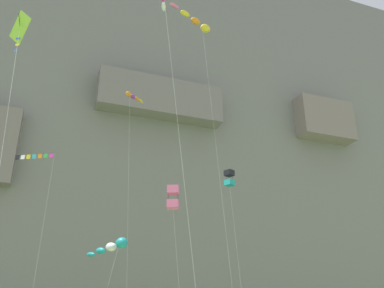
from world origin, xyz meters
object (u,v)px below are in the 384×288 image
kite_banner_low_right (34,166)px  kite_windsock_front_field (112,247)px  kite_diamond_high_left (18,44)px  kite_windsock_upper_left (196,22)px  kite_box_far_right (229,178)px  kite_box_high_center (173,197)px  kite_windsock_low_center (133,97)px

kite_banner_low_right → kite_windsock_front_field: kite_banner_low_right is taller
kite_diamond_high_left → kite_windsock_upper_left: bearing=50.9°
kite_banner_low_right → kite_windsock_upper_left: bearing=-22.3°
kite_banner_low_right → kite_box_far_right: 22.18m
kite_windsock_upper_left → kite_windsock_front_field: bearing=129.1°
kite_windsock_upper_left → kite_box_far_right: kite_windsock_upper_left is taller
kite_windsock_upper_left → kite_box_high_center: (-2.37, -0.72, -19.02)m
kite_windsock_upper_left → kite_windsock_low_center: 13.21m
kite_box_high_center → kite_windsock_low_center: kite_windsock_low_center is taller
kite_box_high_center → kite_windsock_upper_left: bearing=16.8°
kite_diamond_high_left → kite_windsock_front_field: (8.24, 24.27, -3.48)m
kite_windsock_low_center → kite_windsock_front_field: bearing=-111.0°
kite_windsock_front_field → kite_box_far_right: size_ratio=0.53×
kite_diamond_high_left → kite_box_far_right: (22.00, 27.53, 5.78)m
kite_windsock_front_field → kite_box_far_right: 16.90m
kite_diamond_high_left → kite_box_high_center: size_ratio=1.09×
kite_banner_low_right → kite_box_far_right: bearing=12.7°
kite_banner_low_right → kite_windsock_upper_left: (13.45, -5.51, 15.53)m
kite_windsock_low_center → kite_box_high_center: bearing=-84.0°
kite_windsock_front_field → kite_diamond_high_left: bearing=-108.8°
kite_banner_low_right → kite_windsock_front_field: size_ratio=1.64×
kite_box_high_center → kite_box_far_right: bearing=46.8°
kite_diamond_high_left → kite_windsock_front_field: kite_diamond_high_left is taller
kite_box_high_center → kite_box_far_right: 16.43m
kite_windsock_upper_left → kite_diamond_high_left: 28.84m
kite_windsock_front_field → kite_box_high_center: bearing=-66.5°
kite_diamond_high_left → kite_windsock_front_field: size_ratio=1.41×
kite_diamond_high_left → kite_windsock_low_center: 34.88m
kite_windsock_upper_left → kite_windsock_front_field: kite_windsock_upper_left is taller
kite_banner_low_right → kite_diamond_high_left: (-0.55, -22.70, -2.92)m
kite_box_high_center → kite_box_far_right: (10.38, 11.05, 6.35)m
kite_windsock_upper_left → kite_box_far_right: size_ratio=1.61×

